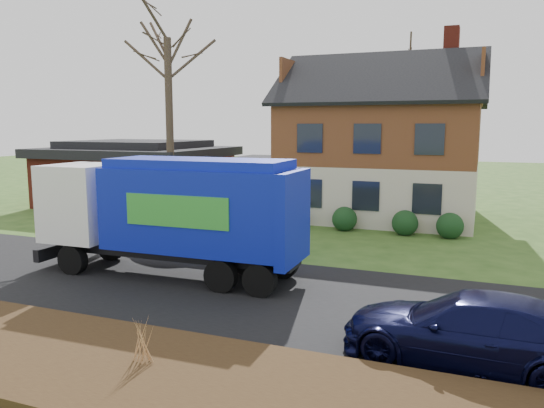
% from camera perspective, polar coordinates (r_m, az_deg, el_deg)
% --- Properties ---
extents(ground, '(120.00, 120.00, 0.00)m').
position_cam_1_polar(ground, '(15.09, -5.79, -9.22)').
color(ground, '#2B4B19').
rests_on(ground, ground).
extents(road, '(80.00, 7.00, 0.02)m').
position_cam_1_polar(road, '(15.08, -5.79, -9.19)').
color(road, black).
rests_on(road, ground).
extents(mulch_verge, '(80.00, 3.50, 0.30)m').
position_cam_1_polar(mulch_verge, '(10.92, -19.19, -15.91)').
color(mulch_verge, black).
rests_on(mulch_verge, ground).
extents(main_house, '(12.95, 8.95, 9.26)m').
position_cam_1_polar(main_house, '(27.16, 10.70, 7.16)').
color(main_house, beige).
rests_on(main_house, ground).
extents(ranch_house, '(9.80, 8.20, 3.70)m').
position_cam_1_polar(ranch_house, '(31.92, -14.31, 3.23)').
color(ranch_house, maroon).
rests_on(ranch_house, ground).
extents(garbage_truck, '(8.45, 2.40, 3.60)m').
position_cam_1_polar(garbage_truck, '(16.19, -10.52, -0.54)').
color(garbage_truck, black).
rests_on(garbage_truck, ground).
extents(silver_sedan, '(4.32, 2.14, 1.36)m').
position_cam_1_polar(silver_sedan, '(19.64, -8.64, -3.07)').
color(silver_sedan, '#A3A7AB').
rests_on(silver_sedan, ground).
extents(navy_wagon, '(5.08, 2.49, 1.42)m').
position_cam_1_polar(navy_wagon, '(11.04, 20.61, -12.58)').
color(navy_wagon, black).
rests_on(navy_wagon, ground).
extents(tree_front_west, '(4.03, 4.03, 11.99)m').
position_cam_1_polar(tree_front_west, '(26.52, -11.29, 19.84)').
color(tree_front_west, '#403226').
rests_on(tree_front_west, ground).
extents(tree_back, '(3.34, 3.34, 10.56)m').
position_cam_1_polar(tree_back, '(34.70, 14.61, 15.20)').
color(tree_back, '#46342A').
rests_on(tree_back, ground).
extents(grass_clump_mid, '(0.31, 0.25, 0.86)m').
position_cam_1_polar(grass_clump_mid, '(10.18, -13.80, -13.96)').
color(grass_clump_mid, '#AF7E4D').
rests_on(grass_clump_mid, mulch_verge).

